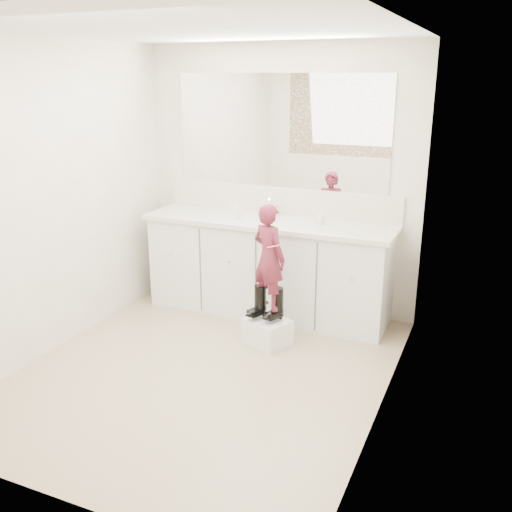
% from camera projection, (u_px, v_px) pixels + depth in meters
% --- Properties ---
extents(floor, '(3.00, 3.00, 0.00)m').
position_uv_depth(floor, '(205.00, 371.00, 4.27)').
color(floor, '#957E61').
rests_on(floor, ground).
extents(ceiling, '(3.00, 3.00, 0.00)m').
position_uv_depth(ceiling, '(195.00, 28.00, 3.55)').
color(ceiling, white).
rests_on(ceiling, wall_back).
extents(wall_back, '(2.60, 0.00, 2.60)m').
position_uv_depth(wall_back, '(280.00, 180.00, 5.22)').
color(wall_back, beige).
rests_on(wall_back, floor).
extents(wall_front, '(2.60, 0.00, 2.60)m').
position_uv_depth(wall_front, '(42.00, 286.00, 2.60)').
color(wall_front, beige).
rests_on(wall_front, floor).
extents(wall_left, '(0.00, 3.00, 3.00)m').
position_uv_depth(wall_left, '(53.00, 200.00, 4.41)').
color(wall_left, beige).
rests_on(wall_left, floor).
extents(wall_right, '(0.00, 3.00, 3.00)m').
position_uv_depth(wall_right, '(391.00, 236.00, 3.42)').
color(wall_right, beige).
rests_on(wall_right, floor).
extents(vanity_cabinet, '(2.20, 0.55, 0.85)m').
position_uv_depth(vanity_cabinet, '(268.00, 269.00, 5.22)').
color(vanity_cabinet, silver).
rests_on(vanity_cabinet, floor).
extents(countertop, '(2.28, 0.58, 0.04)m').
position_uv_depth(countertop, '(267.00, 222.00, 5.07)').
color(countertop, beige).
rests_on(countertop, vanity_cabinet).
extents(backsplash, '(2.28, 0.03, 0.25)m').
position_uv_depth(backsplash, '(279.00, 200.00, 5.27)').
color(backsplash, beige).
rests_on(backsplash, countertop).
extents(mirror, '(2.00, 0.02, 1.00)m').
position_uv_depth(mirror, '(280.00, 132.00, 5.08)').
color(mirror, white).
rests_on(mirror, wall_back).
extents(dot_panel, '(2.00, 0.01, 1.20)m').
position_uv_depth(dot_panel, '(32.00, 188.00, 2.47)').
color(dot_panel, '#472819').
rests_on(dot_panel, wall_front).
extents(faucet, '(0.08, 0.08, 0.10)m').
position_uv_depth(faucet, '(274.00, 211.00, 5.19)').
color(faucet, silver).
rests_on(faucet, countertop).
extents(cup, '(0.11, 0.11, 0.08)m').
position_uv_depth(cup, '(320.00, 219.00, 4.93)').
color(cup, beige).
rests_on(cup, countertop).
extents(soap_bottle, '(0.10, 0.10, 0.17)m').
position_uv_depth(soap_bottle, '(236.00, 209.00, 5.10)').
color(soap_bottle, white).
rests_on(soap_bottle, countertop).
extents(step_stool, '(0.42, 0.39, 0.21)m').
position_uv_depth(step_stool, '(268.00, 332.00, 4.69)').
color(step_stool, white).
rests_on(step_stool, floor).
extents(boot_left, '(0.17, 0.21, 0.28)m').
position_uv_depth(boot_left, '(260.00, 301.00, 4.66)').
color(boot_left, black).
rests_on(boot_left, step_stool).
extents(boot_right, '(0.17, 0.21, 0.28)m').
position_uv_depth(boot_right, '(277.00, 304.00, 4.60)').
color(boot_right, black).
rests_on(boot_right, step_stool).
extents(toddler, '(0.37, 0.31, 0.86)m').
position_uv_depth(toddler, '(269.00, 257.00, 4.51)').
color(toddler, '#A5324E').
rests_on(toddler, step_stool).
extents(toothbrush, '(0.13, 0.07, 0.06)m').
position_uv_depth(toothbrush, '(274.00, 246.00, 4.38)').
color(toothbrush, pink).
rests_on(toothbrush, toddler).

